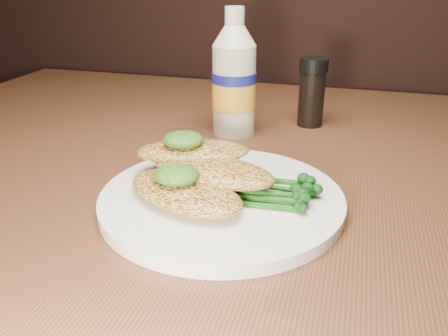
# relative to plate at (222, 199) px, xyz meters

# --- Properties ---
(plate) EXTENTS (0.27, 0.27, 0.01)m
(plate) POSITION_rel_plate_xyz_m (0.00, 0.00, 0.00)
(plate) COLOR white
(plate) RESTS_ON dining_table
(chicken_front) EXTENTS (0.16, 0.13, 0.02)m
(chicken_front) POSITION_rel_plate_xyz_m (-0.03, -0.03, 0.02)
(chicken_front) COLOR gold
(chicken_front) RESTS_ON plate
(chicken_mid) EXTENTS (0.16, 0.10, 0.02)m
(chicken_mid) POSITION_rel_plate_xyz_m (-0.01, 0.01, 0.03)
(chicken_mid) COLOR gold
(chicken_mid) RESTS_ON plate
(chicken_back) EXTENTS (0.15, 0.11, 0.02)m
(chicken_back) POSITION_rel_plate_xyz_m (-0.05, 0.04, 0.03)
(chicken_back) COLOR gold
(chicken_back) RESTS_ON plate
(pesto_front) EXTENTS (0.06, 0.05, 0.02)m
(pesto_front) POSITION_rel_plate_xyz_m (-0.04, -0.03, 0.04)
(pesto_front) COLOR #0C3507
(pesto_front) RESTS_ON chicken_front
(pesto_back) EXTENTS (0.05, 0.05, 0.02)m
(pesto_back) POSITION_rel_plate_xyz_m (-0.06, 0.04, 0.05)
(pesto_back) COLOR #0C3507
(pesto_back) RESTS_ON chicken_back
(broccolini_bundle) EXTENTS (0.16, 0.14, 0.02)m
(broccolini_bundle) POSITION_rel_plate_xyz_m (0.05, 0.00, 0.02)
(broccolini_bundle) COLOR #1B5913
(broccolini_bundle) RESTS_ON plate
(mayo_bottle) EXTENTS (0.08, 0.08, 0.19)m
(mayo_bottle) POSITION_rel_plate_xyz_m (-0.05, 0.23, 0.09)
(mayo_bottle) COLOR beige
(mayo_bottle) RESTS_ON dining_table
(pepper_grinder) EXTENTS (0.06, 0.06, 0.11)m
(pepper_grinder) POSITION_rel_plate_xyz_m (0.06, 0.30, 0.05)
(pepper_grinder) COLOR black
(pepper_grinder) RESTS_ON dining_table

